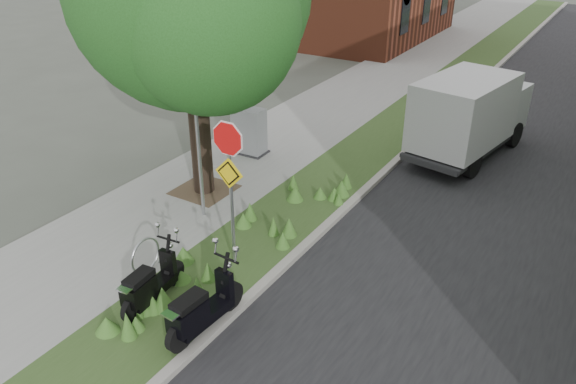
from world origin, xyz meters
name	(u,v)px	position (x,y,z in m)	size (l,w,h in m)	color
ground	(276,305)	(0.00, 0.00, 0.00)	(120.00, 120.00, 0.00)	#4C5147
sidewalk_near	(327,111)	(-4.25, 10.00, 0.06)	(3.50, 60.00, 0.12)	gray
verge	(400,125)	(-1.50, 10.00, 0.06)	(2.00, 60.00, 0.12)	#344D21
kerb_near	(429,131)	(-0.50, 10.00, 0.07)	(0.20, 60.00, 0.13)	#9E9991
road	(542,156)	(3.00, 10.00, 0.01)	(7.00, 60.00, 0.01)	black
street_tree_main	(189,0)	(-4.08, 2.86, 4.80)	(6.21, 5.54, 7.66)	black
bare_post	(198,136)	(-3.20, 1.80, 2.12)	(0.08, 0.08, 4.00)	#A5A8AD
bike_hoop	(145,256)	(-2.70, -0.60, 0.50)	(0.06, 0.78, 0.77)	#A5A8AD
sign_assembly	(229,165)	(-1.40, 0.58, 2.33)	(0.94, 0.08, 3.22)	#A5A8AD
scooter_near	(147,289)	(-1.89, -1.39, 0.52)	(0.45, 1.71, 0.82)	black
scooter_far	(198,314)	(-0.62, -1.48, 0.55)	(0.45, 1.86, 0.88)	black
box_truck	(470,112)	(1.00, 8.79, 1.36)	(2.54, 4.83, 2.08)	#262628
utility_cabinet	(249,132)	(-4.40, 5.41, 0.77)	(1.04, 0.71, 1.35)	#262628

